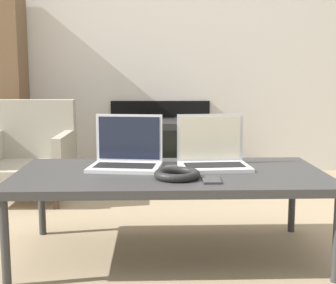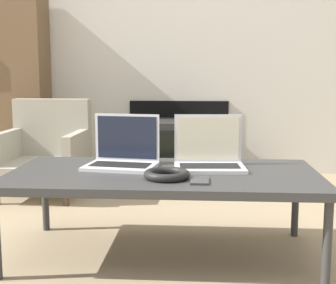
# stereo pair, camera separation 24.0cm
# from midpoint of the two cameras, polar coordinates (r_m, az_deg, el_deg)

# --- Properties ---
(wall_back) EXTENTS (7.00, 0.08, 2.60)m
(wall_back) POSITION_cam_midpoint_polar(r_m,az_deg,el_deg) (3.99, 3.39, 14.85)
(wall_back) COLOR beige
(wall_back) RESTS_ON ground_plane
(table) EXTENTS (1.40, 0.69, 0.40)m
(table) POSITION_cam_midpoint_polar(r_m,az_deg,el_deg) (2.13, 2.69, -4.41)
(table) COLOR #333333
(table) RESTS_ON ground_plane
(laptop_left) EXTENTS (0.36, 0.28, 0.25)m
(laptop_left) POSITION_cam_midpoint_polar(r_m,az_deg,el_deg) (2.23, -2.46, -1.61)
(laptop_left) COLOR silver
(laptop_left) RESTS_ON table
(laptop_right) EXTENTS (0.34, 0.25, 0.25)m
(laptop_right) POSITION_cam_midpoint_polar(r_m,az_deg,el_deg) (2.23, 8.09, -1.72)
(laptop_right) COLOR silver
(laptop_right) RESTS_ON table
(headphones) EXTENTS (0.20, 0.20, 0.04)m
(headphones) POSITION_cam_midpoint_polar(r_m,az_deg,el_deg) (1.99, 3.32, -3.99)
(headphones) COLOR black
(headphones) RESTS_ON table
(phone) EXTENTS (0.08, 0.13, 0.01)m
(phone) POSITION_cam_midpoint_polar(r_m,az_deg,el_deg) (1.94, 7.43, -4.74)
(phone) COLOR #333338
(phone) RESTS_ON table
(tv) EXTENTS (0.53, 0.52, 0.47)m
(tv) POSITION_cam_midpoint_polar(r_m,az_deg,el_deg) (3.70, 2.99, -0.98)
(tv) COLOR black
(tv) RESTS_ON ground_plane
(armchair) EXTENTS (0.56, 0.58, 0.65)m
(armchair) POSITION_cam_midpoint_polar(r_m,az_deg,el_deg) (3.34, -12.64, -0.69)
(armchair) COLOR gray
(armchair) RESTS_ON ground_plane
(bookshelf) EXTENTS (0.66, 0.32, 1.47)m
(bookshelf) POSITION_cam_midpoint_polar(r_m,az_deg,el_deg) (4.04, -17.49, 6.56)
(bookshelf) COLOR brown
(bookshelf) RESTS_ON ground_plane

